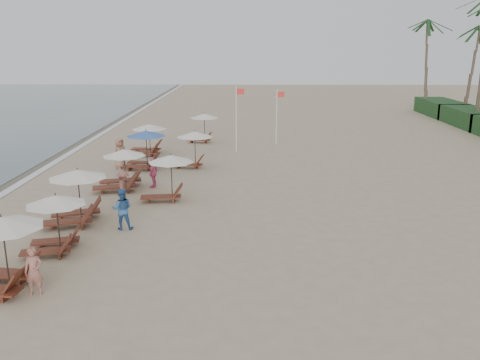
{
  "coord_description": "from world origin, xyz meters",
  "views": [
    {
      "loc": [
        1.2,
        -17.51,
        7.32
      ],
      "look_at": [
        0.88,
        4.91,
        1.3
      ],
      "focal_mm": 37.73,
      "sensor_mm": 36.0,
      "label": 1
    }
  ],
  "objects_px": {
    "inland_station_1": "(192,144)",
    "beachgoer_far_a": "(153,173)",
    "lounger_station_3": "(119,171)",
    "beachgoer_mid_b": "(124,187)",
    "lounger_station_2": "(74,197)",
    "lounger_station_4": "(143,148)",
    "flag_pole_near": "(237,116)",
    "beachgoer_mid_a": "(122,209)",
    "lounger_station_5": "(146,139)",
    "beachgoer_far_b": "(120,153)",
    "lounger_station_1": "(53,222)",
    "inland_station_2": "(202,124)",
    "inland_station_0": "(167,173)",
    "beachgoer_near": "(34,271)"
  },
  "relations": [
    {
      "from": "lounger_station_3",
      "to": "inland_station_2",
      "type": "height_order",
      "value": "inland_station_2"
    },
    {
      "from": "lounger_station_1",
      "to": "inland_station_1",
      "type": "relative_size",
      "value": 0.93
    },
    {
      "from": "inland_station_1",
      "to": "beachgoer_mid_b",
      "type": "relative_size",
      "value": 1.61
    },
    {
      "from": "lounger_station_3",
      "to": "inland_station_1",
      "type": "bearing_deg",
      "value": 56.13
    },
    {
      "from": "lounger_station_2",
      "to": "beachgoer_far_a",
      "type": "distance_m",
      "value": 6.05
    },
    {
      "from": "lounger_station_4",
      "to": "beachgoer_far_a",
      "type": "distance_m",
      "value": 4.5
    },
    {
      "from": "inland_station_1",
      "to": "flag_pole_near",
      "type": "height_order",
      "value": "flag_pole_near"
    },
    {
      "from": "beachgoer_far_a",
      "to": "beachgoer_far_b",
      "type": "xyz_separation_m",
      "value": [
        -2.8,
        4.28,
        0.15
      ]
    },
    {
      "from": "inland_station_0",
      "to": "beachgoer_far_b",
      "type": "bearing_deg",
      "value": 120.65
    },
    {
      "from": "beachgoer_mid_a",
      "to": "beachgoer_near",
      "type": "bearing_deg",
      "value": 70.81
    },
    {
      "from": "lounger_station_2",
      "to": "lounger_station_5",
      "type": "relative_size",
      "value": 1.02
    },
    {
      "from": "lounger_station_5",
      "to": "beachgoer_far_b",
      "type": "height_order",
      "value": "lounger_station_5"
    },
    {
      "from": "lounger_station_5",
      "to": "inland_station_0",
      "type": "bearing_deg",
      "value": -73.86
    },
    {
      "from": "lounger_station_3",
      "to": "beachgoer_far_b",
      "type": "relative_size",
      "value": 1.49
    },
    {
      "from": "lounger_station_1",
      "to": "inland_station_2",
      "type": "xyz_separation_m",
      "value": [
        3.53,
        21.54,
        0.31
      ]
    },
    {
      "from": "lounger_station_4",
      "to": "beachgoer_mid_a",
      "type": "xyz_separation_m",
      "value": [
        1.23,
        -10.52,
        -0.39
      ]
    },
    {
      "from": "lounger_station_2",
      "to": "flag_pole_near",
      "type": "xyz_separation_m",
      "value": [
        6.54,
        14.95,
        1.4
      ]
    },
    {
      "from": "inland_station_0",
      "to": "beachgoer_far_b",
      "type": "height_order",
      "value": "inland_station_0"
    },
    {
      "from": "beachgoer_near",
      "to": "beachgoer_mid_b",
      "type": "xyz_separation_m",
      "value": [
        0.53,
        9.1,
        0.03
      ]
    },
    {
      "from": "beachgoer_mid_b",
      "to": "lounger_station_5",
      "type": "bearing_deg",
      "value": -8.42
    },
    {
      "from": "inland_station_0",
      "to": "flag_pole_near",
      "type": "distance_m",
      "value": 12.14
    },
    {
      "from": "beachgoer_near",
      "to": "beachgoer_mid_a",
      "type": "height_order",
      "value": "beachgoer_mid_a"
    },
    {
      "from": "lounger_station_3",
      "to": "beachgoer_mid_b",
      "type": "xyz_separation_m",
      "value": [
        0.81,
        -2.53,
        -0.18
      ]
    },
    {
      "from": "lounger_station_1",
      "to": "beachgoer_far_a",
      "type": "bearing_deg",
      "value": 76.72
    },
    {
      "from": "lounger_station_2",
      "to": "lounger_station_3",
      "type": "xyz_separation_m",
      "value": [
        0.62,
        5.27,
        -0.18
      ]
    },
    {
      "from": "inland_station_1",
      "to": "beachgoer_far_a",
      "type": "height_order",
      "value": "inland_station_1"
    },
    {
      "from": "lounger_station_3",
      "to": "beachgoer_near",
      "type": "bearing_deg",
      "value": -88.61
    },
    {
      "from": "lounger_station_5",
      "to": "beachgoer_far_b",
      "type": "xyz_separation_m",
      "value": [
        -0.82,
        -4.05,
        -0.14
      ]
    },
    {
      "from": "lounger_station_1",
      "to": "lounger_station_3",
      "type": "xyz_separation_m",
      "value": [
        0.34,
        8.34,
        -0.17
      ]
    },
    {
      "from": "lounger_station_1",
      "to": "beachgoer_far_a",
      "type": "xyz_separation_m",
      "value": [
        2.04,
        8.65,
        -0.36
      ]
    },
    {
      "from": "lounger_station_3",
      "to": "lounger_station_1",
      "type": "bearing_deg",
      "value": -92.36
    },
    {
      "from": "lounger_station_4",
      "to": "beachgoer_far_b",
      "type": "relative_size",
      "value": 1.4
    },
    {
      "from": "lounger_station_1",
      "to": "lounger_station_5",
      "type": "height_order",
      "value": "lounger_station_1"
    },
    {
      "from": "inland_station_1",
      "to": "beachgoer_far_a",
      "type": "distance_m",
      "value": 4.89
    },
    {
      "from": "beachgoer_mid_b",
      "to": "flag_pole_near",
      "type": "height_order",
      "value": "flag_pole_near"
    },
    {
      "from": "lounger_station_5",
      "to": "inland_station_0",
      "type": "relative_size",
      "value": 1.02
    },
    {
      "from": "beachgoer_mid_b",
      "to": "flag_pole_near",
      "type": "distance_m",
      "value": 13.35
    },
    {
      "from": "beachgoer_near",
      "to": "beachgoer_mid_b",
      "type": "relative_size",
      "value": 0.96
    },
    {
      "from": "lounger_station_2",
      "to": "lounger_station_3",
      "type": "height_order",
      "value": "lounger_station_2"
    },
    {
      "from": "inland_station_1",
      "to": "beachgoer_near",
      "type": "xyz_separation_m",
      "value": [
        -3.0,
        -16.51,
        -0.68
      ]
    },
    {
      "from": "beachgoer_mid_b",
      "to": "lounger_station_1",
      "type": "bearing_deg",
      "value": 154.83
    },
    {
      "from": "lounger_station_3",
      "to": "lounger_station_4",
      "type": "distance_m",
      "value": 4.59
    },
    {
      "from": "lounger_station_3",
      "to": "beachgoer_mid_a",
      "type": "distance_m",
      "value": 6.16
    },
    {
      "from": "lounger_station_1",
      "to": "lounger_station_3",
      "type": "height_order",
      "value": "lounger_station_1"
    },
    {
      "from": "beachgoer_far_a",
      "to": "flag_pole_near",
      "type": "distance_m",
      "value": 10.43
    },
    {
      "from": "lounger_station_4",
      "to": "lounger_station_1",
      "type": "bearing_deg",
      "value": -93.04
    },
    {
      "from": "lounger_station_3",
      "to": "beachgoer_far_a",
      "type": "relative_size",
      "value": 1.76
    },
    {
      "from": "lounger_station_3",
      "to": "beachgoer_far_b",
      "type": "bearing_deg",
      "value": 103.5
    },
    {
      "from": "lounger_station_3",
      "to": "beachgoer_far_b",
      "type": "distance_m",
      "value": 4.71
    },
    {
      "from": "beachgoer_near",
      "to": "beachgoer_far_a",
      "type": "bearing_deg",
      "value": 79.22
    }
  ]
}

